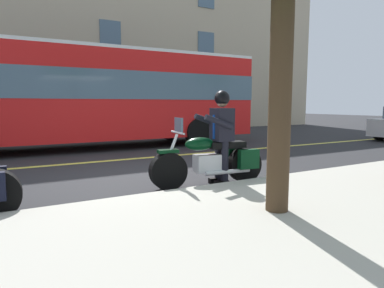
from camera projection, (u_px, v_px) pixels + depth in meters
name	position (u px, v px, depth m)	size (l,w,h in m)	color
ground_plane	(142.00, 174.00, 7.15)	(80.00, 80.00, 0.00)	#28282B
sidewalk_curb	(306.00, 251.00, 3.23)	(60.00, 5.00, 0.15)	#B2ADA0
lane_center_stripe	(116.00, 160.00, 8.89)	(60.00, 0.16, 0.01)	#E5DB4C
motorcycle_main	(212.00, 161.00, 6.12)	(2.22, 0.73, 1.26)	black
rider_main	(221.00, 129.00, 6.12)	(0.66, 0.59, 1.74)	black
bus_near	(98.00, 93.00, 11.22)	(11.05, 2.70, 3.30)	red
building_backdrop	(97.00, 39.00, 19.85)	(29.04, 6.06, 10.71)	#B7A88C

